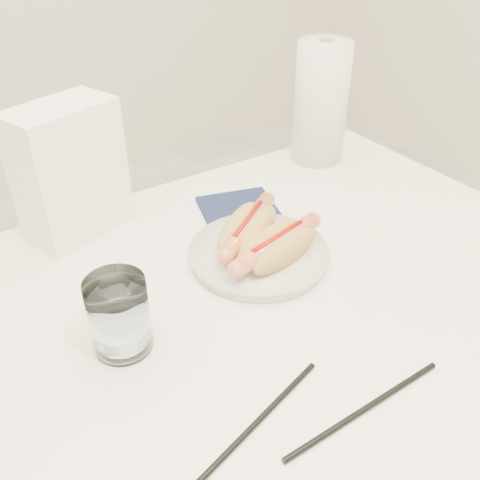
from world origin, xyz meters
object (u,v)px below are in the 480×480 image
hotdog_left (248,229)px  water_glass (119,315)px  table (234,342)px  hotdog_right (277,247)px  plate (259,256)px  paper_towel_roll (321,103)px  napkin_box (70,171)px

hotdog_left → water_glass: 0.28m
table → water_glass: (-0.16, 0.03, 0.11)m
table → hotdog_right: 0.16m
plate → water_glass: (-0.26, -0.06, 0.05)m
water_glass → table: bearing=-9.3°
table → water_glass: size_ratio=11.13×
table → hotdog_left: hotdog_left is taller
hotdog_left → paper_towel_roll: bearing=-1.2°
table → water_glass: 0.20m
plate → hotdog_right: 0.05m
napkin_box → table: bearing=-91.5°
napkin_box → plate: bearing=-69.4°
plate → table: bearing=-141.4°
paper_towel_roll → hotdog_right: bearing=-139.1°
plate → hotdog_right: hotdog_right is taller
plate → paper_towel_roll: (0.33, 0.24, 0.12)m
water_glass → napkin_box: 0.32m
hotdog_right → water_glass: water_glass is taller
table → hotdog_left: bearing=48.1°
table → hotdog_left: size_ratio=7.22×
table → paper_towel_roll: bearing=37.0°
hotdog_right → water_glass: 0.27m
table → paper_towel_roll: (0.43, 0.32, 0.19)m
hotdog_left → paper_towel_roll: size_ratio=0.66×
hotdog_left → paper_towel_roll: paper_towel_roll is taller
water_glass → hotdog_right: bearing=4.9°
plate → napkin_box: bearing=129.7°
water_glass → napkin_box: size_ratio=0.48×
napkin_box → paper_towel_roll: bearing=-20.1°
hotdog_left → napkin_box: bearing=100.1°
table → hotdog_left: 0.18m
hotdog_right → paper_towel_roll: size_ratio=0.72×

